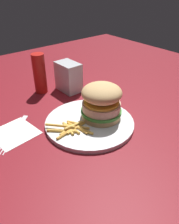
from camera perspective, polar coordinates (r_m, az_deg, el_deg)
ground_plane at (r=0.62m, az=0.81°, el=-4.76°), size 1.60×1.60×0.00m
plate at (r=0.65m, az=-0.00°, el=-2.71°), size 0.25×0.25×0.01m
sandwich at (r=0.63m, az=3.04°, el=2.72°), size 0.12×0.12×0.10m
fries_pile at (r=0.61m, az=-4.57°, el=-4.04°), size 0.11×0.10×0.01m
napkin at (r=0.65m, az=-18.43°, el=-5.01°), size 0.12×0.12×0.00m
fork at (r=0.65m, az=-18.53°, el=-4.92°), size 0.13×0.14×0.00m
napkin_dispenser at (r=0.82m, az=-5.31°, el=8.79°), size 0.09×0.06×0.10m
ketchup_bottle at (r=0.82m, az=-12.45°, el=9.42°), size 0.04×0.04×0.14m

